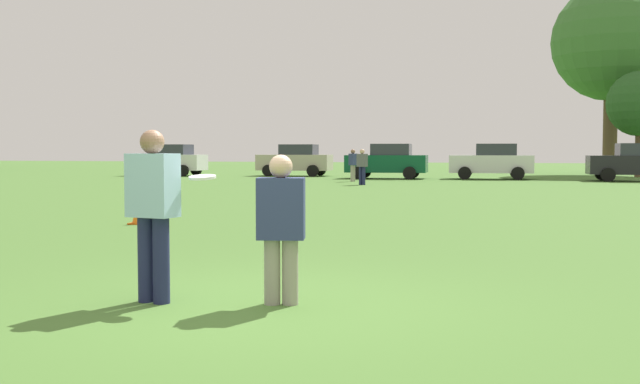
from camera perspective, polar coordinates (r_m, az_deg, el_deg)
The scene contains 14 objects.
ground_plane at distance 7.28m, azimuth -4.43°, elevation -8.66°, with size 167.44×167.44×0.00m, color #47702D.
player_thrower at distance 7.51m, azimuth -12.53°, elevation -1.01°, with size 0.51×0.35×1.69m.
player_defender at distance 7.27m, azimuth -2.97°, elevation -2.26°, with size 0.50×0.35×1.45m.
frisbee at distance 7.49m, azimuth -8.90°, elevation 1.11°, with size 0.27×0.27×0.06m.
traffic_cone at distance 15.61m, azimuth -13.61°, elevation -1.54°, with size 0.32×0.32×0.48m.
parked_car_near_left at distance 44.66m, azimuth -11.33°, elevation 2.40°, with size 4.29×2.38×1.82m.
parked_car_mid_left at distance 43.53m, azimuth -1.87°, elevation 2.44°, with size 4.29×2.38×1.82m.
parked_car_center at distance 39.58m, azimuth 5.14°, elevation 2.36°, with size 4.29×2.38×1.82m.
parked_car_mid_right at distance 39.71m, azimuth 12.91°, elevation 2.29°, with size 4.29×2.38×1.82m.
parked_car_near_right at distance 39.10m, azimuth 22.75°, elevation 2.11°, with size 4.29×2.38×1.82m.
bystander_sideline_watcher at distance 35.76m, azimuth 2.51°, elevation 2.18°, with size 0.36×0.47×1.53m.
bystander_far_jogger at distance 32.30m, azimuth 3.21°, elevation 2.08°, with size 0.49×0.39×1.54m.
tree_west_maple at distance 49.76m, azimuth 21.24°, elevation 10.52°, with size 7.18×7.18×11.66m.
tree_center_elm at distance 45.36m, azimuth 23.07°, elevation 6.15°, with size 3.61×3.61×5.86m.
Camera 1 is at (2.43, -6.70, 1.49)m, focal length 42.26 mm.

